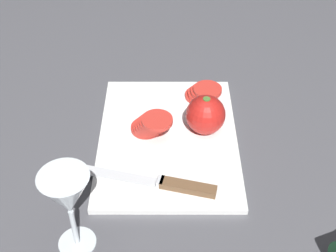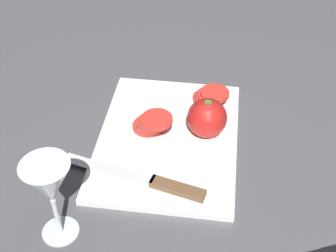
% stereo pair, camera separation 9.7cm
% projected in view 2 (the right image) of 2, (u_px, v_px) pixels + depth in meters
% --- Properties ---
extents(ground_plane, '(3.00, 3.00, 0.00)m').
position_uv_depth(ground_plane, '(170.00, 162.00, 0.95)').
color(ground_plane, '#4C4C51').
extents(cutting_board, '(0.39, 0.29, 0.01)m').
position_uv_depth(cutting_board, '(168.00, 139.00, 0.99)').
color(cutting_board, white).
rests_on(cutting_board, ground_plane).
extents(wine_glass, '(0.08, 0.08, 0.17)m').
position_uv_depth(wine_glass, '(49.00, 186.00, 0.74)').
color(wine_glass, silver).
rests_on(wine_glass, ground_plane).
extents(whole_tomato, '(0.08, 0.08, 0.08)m').
position_uv_depth(whole_tomato, '(207.00, 118.00, 0.97)').
color(whole_tomato, red).
rests_on(whole_tomato, cutting_board).
extents(knife, '(0.09, 0.29, 0.01)m').
position_uv_depth(knife, '(161.00, 184.00, 0.88)').
color(knife, silver).
rests_on(knife, cutting_board).
extents(tomato_slice_stack_near, '(0.08, 0.08, 0.04)m').
position_uv_depth(tomato_slice_stack_near, '(211.00, 96.00, 1.06)').
color(tomato_slice_stack_near, red).
rests_on(tomato_slice_stack_near, cutting_board).
extents(tomato_slice_stack_far, '(0.09, 0.09, 0.05)m').
position_uv_depth(tomato_slice_stack_far, '(152.00, 123.00, 0.98)').
color(tomato_slice_stack_far, red).
rests_on(tomato_slice_stack_far, cutting_board).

